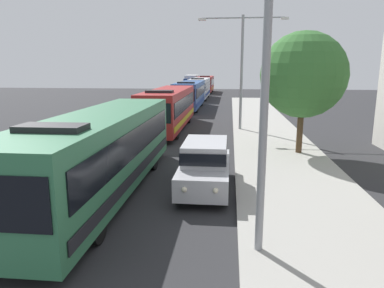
% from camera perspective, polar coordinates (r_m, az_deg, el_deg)
% --- Properties ---
extents(bus_lead, '(2.58, 12.37, 3.21)m').
position_cam_1_polar(bus_lead, '(13.59, -13.92, -0.92)').
color(bus_lead, '#33724C').
rests_on(bus_lead, ground_plane).
extents(bus_second_in_line, '(2.58, 12.25, 3.21)m').
position_cam_1_polar(bus_second_in_line, '(27.48, -3.66, 5.83)').
color(bus_second_in_line, maroon).
rests_on(bus_second_in_line, ground_plane).
extents(bus_middle, '(2.58, 11.80, 3.21)m').
position_cam_1_polar(bus_middle, '(41.44, -0.36, 7.95)').
color(bus_middle, '#284C8C').
rests_on(bus_middle, ground_plane).
extents(bus_fourth_in_line, '(2.58, 11.71, 3.21)m').
position_cam_1_polar(bus_fourth_in_line, '(54.95, 1.23, 8.96)').
color(bus_fourth_in_line, silver).
rests_on(bus_fourth_in_line, ground_plane).
extents(bus_rear, '(2.58, 10.50, 3.21)m').
position_cam_1_polar(bus_rear, '(68.95, 2.23, 9.58)').
color(bus_rear, maroon).
rests_on(bus_rear, ground_plane).
extents(white_suv, '(1.86, 4.77, 1.90)m').
position_cam_1_polar(white_suv, '(13.85, 2.09, -3.13)').
color(white_suv, '#B7B7BC').
rests_on(white_suv, ground_plane).
extents(box_truck_oncoming, '(2.35, 8.36, 3.15)m').
position_cam_1_polar(box_truck_oncoming, '(74.52, -0.06, 9.80)').
color(box_truck_oncoming, navy).
rests_on(box_truck_oncoming, ground_plane).
extents(streetlamp_near, '(6.00, 0.28, 7.87)m').
position_cam_1_polar(streetlamp_near, '(8.52, 11.77, 14.14)').
color(streetlamp_near, gray).
rests_on(streetlamp_near, sidewalk).
extents(streetlamp_mid, '(6.35, 0.28, 8.16)m').
position_cam_1_polar(streetlamp_mid, '(26.86, 7.94, 13.07)').
color(streetlamp_mid, gray).
rests_on(streetlamp_mid, sidewalk).
extents(roadside_tree, '(4.47, 4.47, 6.38)m').
position_cam_1_polar(roadside_tree, '(19.81, 17.30, 10.44)').
color(roadside_tree, '#4C3823').
rests_on(roadside_tree, sidewalk).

